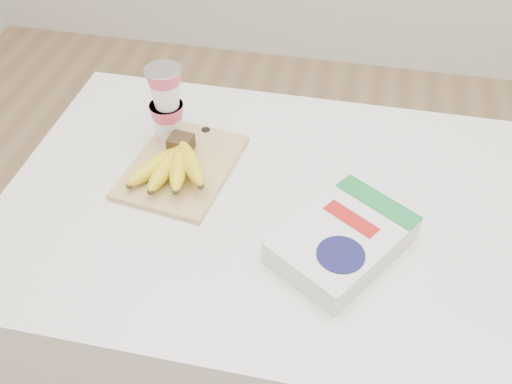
# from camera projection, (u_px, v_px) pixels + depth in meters

# --- Properties ---
(table) EXTENTS (1.13, 0.76, 0.85)m
(table) POSITION_uv_depth(u_px,v_px,m) (278.00, 323.00, 1.43)
(table) COLOR silver
(table) RESTS_ON ground
(cutting_board) EXTENTS (0.24, 0.30, 0.01)m
(cutting_board) POSITION_uv_depth(u_px,v_px,m) (182.00, 167.00, 1.20)
(cutting_board) COLOR tan
(cutting_board) RESTS_ON table
(bananas) EXTENTS (0.18, 0.19, 0.07)m
(bananas) POSITION_uv_depth(u_px,v_px,m) (173.00, 164.00, 1.16)
(bananas) COLOR #382816
(bananas) RESTS_ON cutting_board
(yogurt_stack) EXTENTS (0.08, 0.08, 0.18)m
(yogurt_stack) POSITION_uv_depth(u_px,v_px,m) (166.00, 102.00, 1.20)
(yogurt_stack) COLOR white
(yogurt_stack) RESTS_ON cutting_board
(cereal_box) EXTENTS (0.28, 0.30, 0.06)m
(cereal_box) POSITION_uv_depth(u_px,v_px,m) (343.00, 240.00, 1.03)
(cereal_box) COLOR white
(cereal_box) RESTS_ON table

